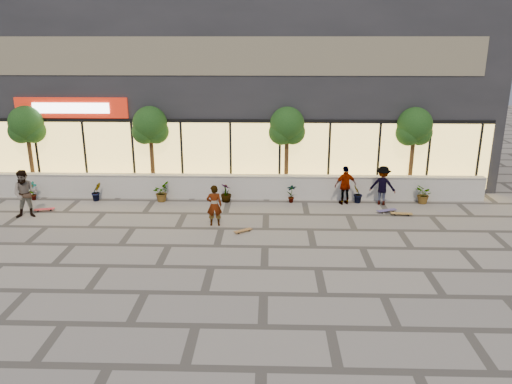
{
  "coord_description": "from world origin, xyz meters",
  "views": [
    {
      "loc": [
        1.79,
        -13.87,
        6.68
      ],
      "look_at": [
        1.27,
        3.67,
        1.3
      ],
      "focal_mm": 35.0,
      "sensor_mm": 36.0,
      "label": 1
    }
  ],
  "objects_px": {
    "skateboard_center": "(243,230)",
    "skateboard_right_far": "(387,210)",
    "tree_west": "(27,127)",
    "skateboard_right_near": "(401,213)",
    "tree_east": "(414,129)",
    "skateboard_left": "(44,209)",
    "tree_midwest": "(150,127)",
    "tree_mideast": "(287,128)",
    "skater_center": "(214,205)",
    "skater_right_far": "(383,185)",
    "skater_left": "(25,194)",
    "skater_right_near": "(345,185)"
  },
  "relations": [
    {
      "from": "tree_east",
      "to": "skateboard_left",
      "type": "xyz_separation_m",
      "value": [
        -15.38,
        -2.69,
        -2.91
      ]
    },
    {
      "from": "skater_left",
      "to": "skateboard_right_far",
      "type": "height_order",
      "value": "skater_left"
    },
    {
      "from": "skater_right_far",
      "to": "skateboard_left",
      "type": "distance_m",
      "value": 13.96
    },
    {
      "from": "tree_west",
      "to": "skateboard_left",
      "type": "height_order",
      "value": "tree_west"
    },
    {
      "from": "skater_right_far",
      "to": "skater_left",
      "type": "bearing_deg",
      "value": 26.56
    },
    {
      "from": "tree_west",
      "to": "skater_right_far",
      "type": "distance_m",
      "value": 15.71
    },
    {
      "from": "tree_west",
      "to": "skateboard_right_far",
      "type": "height_order",
      "value": "tree_west"
    },
    {
      "from": "tree_west",
      "to": "skater_left",
      "type": "relative_size",
      "value": 2.06
    },
    {
      "from": "tree_midwest",
      "to": "skateboard_center",
      "type": "bearing_deg",
      "value": -47.93
    },
    {
      "from": "tree_west",
      "to": "skateboard_right_near",
      "type": "distance_m",
      "value": 16.5
    },
    {
      "from": "tree_mideast",
      "to": "skateboard_right_far",
      "type": "distance_m",
      "value": 5.5
    },
    {
      "from": "skater_center",
      "to": "skateboard_center",
      "type": "height_order",
      "value": "skater_center"
    },
    {
      "from": "skateboard_right_far",
      "to": "skater_right_near",
      "type": "bearing_deg",
      "value": 124.5
    },
    {
      "from": "tree_east",
      "to": "skateboard_center",
      "type": "distance_m",
      "value": 9.11
    },
    {
      "from": "skater_center",
      "to": "skater_left",
      "type": "height_order",
      "value": "skater_left"
    },
    {
      "from": "skater_right_far",
      "to": "tree_west",
      "type": "bearing_deg",
      "value": 13.27
    },
    {
      "from": "skater_right_far",
      "to": "skateboard_right_far",
      "type": "xyz_separation_m",
      "value": [
        0.0,
        -1.03,
        -0.74
      ]
    },
    {
      "from": "tree_west",
      "to": "skater_center",
      "type": "xyz_separation_m",
      "value": [
        8.72,
        -4.09,
        -2.2
      ]
    },
    {
      "from": "skater_right_far",
      "to": "skateboard_center",
      "type": "distance_m",
      "value": 6.66
    },
    {
      "from": "skater_left",
      "to": "skateboard_right_far",
      "type": "bearing_deg",
      "value": -9.01
    },
    {
      "from": "skateboard_right_far",
      "to": "skater_center",
      "type": "bearing_deg",
      "value": 171.74
    },
    {
      "from": "skater_left",
      "to": "skateboard_right_far",
      "type": "distance_m",
      "value": 14.25
    },
    {
      "from": "skateboard_left",
      "to": "tree_mideast",
      "type": "bearing_deg",
      "value": -0.89
    },
    {
      "from": "skateboard_left",
      "to": "skateboard_right_far",
      "type": "distance_m",
      "value": 13.88
    },
    {
      "from": "skater_left",
      "to": "skateboard_left",
      "type": "distance_m",
      "value": 1.18
    },
    {
      "from": "tree_midwest",
      "to": "skater_right_near",
      "type": "height_order",
      "value": "tree_midwest"
    },
    {
      "from": "tree_mideast",
      "to": "skateboard_right_near",
      "type": "xyz_separation_m",
      "value": [
        4.5,
        -2.79,
        -2.9
      ]
    },
    {
      "from": "skater_center",
      "to": "skateboard_center",
      "type": "xyz_separation_m",
      "value": [
        1.1,
        -0.7,
        -0.71
      ]
    },
    {
      "from": "skateboard_center",
      "to": "skateboard_right_far",
      "type": "distance_m",
      "value": 6.15
    },
    {
      "from": "tree_midwest",
      "to": "skateboard_right_far",
      "type": "relative_size",
      "value": 4.49
    },
    {
      "from": "tree_mideast",
      "to": "skater_right_far",
      "type": "height_order",
      "value": "tree_mideast"
    },
    {
      "from": "tree_west",
      "to": "skater_right_near",
      "type": "distance_m",
      "value": 14.18
    },
    {
      "from": "tree_mideast",
      "to": "tree_east",
      "type": "distance_m",
      "value": 5.5
    },
    {
      "from": "tree_mideast",
      "to": "tree_east",
      "type": "bearing_deg",
      "value": 0.0
    },
    {
      "from": "tree_east",
      "to": "skateboard_left",
      "type": "height_order",
      "value": "tree_east"
    },
    {
      "from": "tree_west",
      "to": "tree_east",
      "type": "relative_size",
      "value": 1.0
    },
    {
      "from": "skater_right_near",
      "to": "skateboard_right_far",
      "type": "distance_m",
      "value": 2.0
    },
    {
      "from": "skater_center",
      "to": "skateboard_right_far",
      "type": "distance_m",
      "value": 7.02
    },
    {
      "from": "skater_left",
      "to": "skateboard_left",
      "type": "relative_size",
      "value": 2.34
    },
    {
      "from": "tree_west",
      "to": "skateboard_right_near",
      "type": "relative_size",
      "value": 4.58
    },
    {
      "from": "skateboard_left",
      "to": "skateboard_right_near",
      "type": "xyz_separation_m",
      "value": [
        14.38,
        -0.1,
        0.01
      ]
    },
    {
      "from": "tree_midwest",
      "to": "skateboard_right_near",
      "type": "bearing_deg",
      "value": -14.89
    },
    {
      "from": "skateboard_center",
      "to": "skateboard_right_far",
      "type": "bearing_deg",
      "value": -14.44
    },
    {
      "from": "tree_midwest",
      "to": "skateboard_right_far",
      "type": "xyz_separation_m",
      "value": [
        10.0,
        -2.43,
        -2.9
      ]
    },
    {
      "from": "skater_right_far",
      "to": "skateboard_right_far",
      "type": "distance_m",
      "value": 1.27
    },
    {
      "from": "tree_midwest",
      "to": "tree_mideast",
      "type": "xyz_separation_m",
      "value": [
        6.0,
        0.0,
        0.0
      ]
    },
    {
      "from": "tree_midwest",
      "to": "skater_right_far",
      "type": "xyz_separation_m",
      "value": [
        10.0,
        -1.4,
        -2.16
      ]
    },
    {
      "from": "tree_west",
      "to": "tree_mideast",
      "type": "relative_size",
      "value": 1.0
    },
    {
      "from": "skateboard_center",
      "to": "skateboard_right_near",
      "type": "distance_m",
      "value": 6.49
    },
    {
      "from": "tree_west",
      "to": "tree_east",
      "type": "distance_m",
      "value": 17.0
    }
  ]
}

